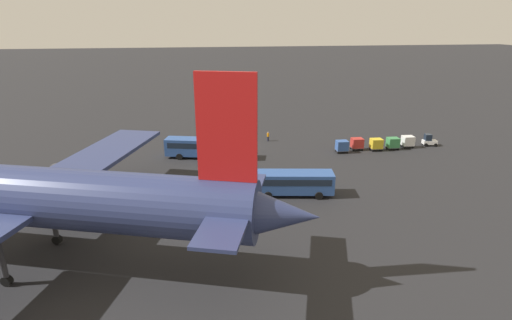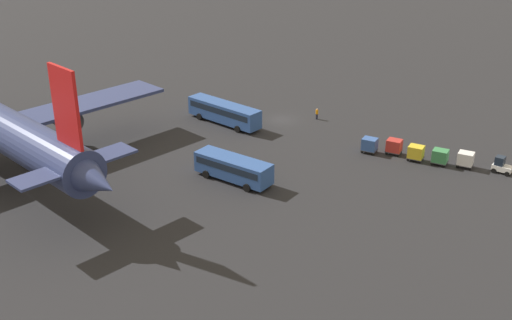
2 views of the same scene
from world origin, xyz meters
name	(u,v)px [view 1 (image 1 of 2)]	position (x,y,z in m)	size (l,w,h in m)	color
ground_plane	(245,146)	(0.00, 0.00, 0.00)	(600.00, 600.00, 0.00)	#232326
airplane	(4,195)	(25.71, 32.06, 6.62)	(53.58, 46.81, 17.61)	navy
shuttle_bus_near	(205,146)	(7.17, 5.10, 1.91)	(12.96, 5.90, 3.18)	#2D5199
shuttle_bus_far	(293,181)	(-3.07, 21.75, 1.82)	(10.53, 4.60, 3.01)	#2D5199
baggage_tug	(429,140)	(-32.48, 5.04, 0.94)	(2.60, 2.02, 2.10)	white
worker_person	(268,136)	(-4.76, -2.62, 0.87)	(0.38, 0.38, 1.74)	#1E1E2D
cargo_cart_white	(408,141)	(-28.12, 5.49, 1.19)	(2.07, 1.77, 2.06)	#38383D
cargo_cart_green	(393,143)	(-25.01, 6.05, 1.19)	(2.07, 1.77, 2.06)	#38383D
cargo_cart_yellow	(376,144)	(-21.90, 6.15, 1.19)	(2.07, 1.77, 2.06)	#38383D
cargo_cart_red	(357,143)	(-18.79, 5.30, 1.19)	(2.07, 1.77, 2.06)	#38383D
cargo_cart_blue	(342,146)	(-15.68, 6.26, 1.19)	(2.07, 1.77, 2.06)	#38383D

